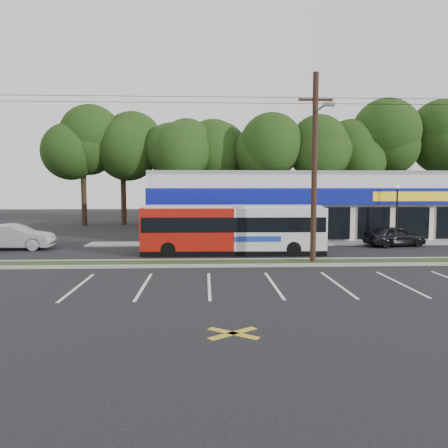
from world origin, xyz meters
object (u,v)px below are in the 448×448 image
(car_dark, at_px, (394,236))
(pedestrian_b, at_px, (287,235))
(pedestrian_a, at_px, (312,232))
(car_silver, at_px, (14,237))
(metrobus, at_px, (233,228))
(lamp_post, at_px, (397,207))
(utility_pole, at_px, (312,161))

(car_dark, bearing_deg, pedestrian_b, 79.03)
(pedestrian_a, bearing_deg, pedestrian_b, 6.51)
(car_dark, height_order, car_silver, car_silver)
(metrobus, xyz_separation_m, pedestrian_a, (5.82, 4.00, -0.69))
(metrobus, bearing_deg, pedestrian_a, 35.29)
(metrobus, bearing_deg, lamp_post, 20.43)
(car_dark, height_order, pedestrian_a, pedestrian_a)
(metrobus, height_order, car_dark, metrobus)
(metrobus, xyz_separation_m, pedestrian_b, (3.86, 2.94, -0.75))
(metrobus, bearing_deg, utility_pole, -41.90)
(metrobus, bearing_deg, car_dark, 15.52)
(car_dark, xyz_separation_m, pedestrian_a, (-5.53, 1.01, 0.17))
(car_silver, bearing_deg, car_dark, -90.52)
(lamp_post, height_order, car_dark, lamp_post)
(car_silver, bearing_deg, utility_pole, -110.21)
(utility_pole, bearing_deg, car_silver, 161.40)
(metrobus, distance_m, pedestrian_b, 4.91)
(car_dark, bearing_deg, pedestrian_a, 68.30)
(car_silver, bearing_deg, pedestrian_b, -90.21)
(car_silver, xyz_separation_m, pedestrian_b, (18.03, 0.44, 0.00))
(lamp_post, relative_size, pedestrian_a, 2.40)
(car_silver, bearing_deg, metrobus, -101.62)
(utility_pole, distance_m, lamp_post, 11.67)
(pedestrian_a, relative_size, pedestrian_b, 1.07)
(lamp_post, height_order, pedestrian_b, lamp_post)
(utility_pole, xyz_separation_m, car_silver, (-18.05, 6.07, -4.59))
(metrobus, relative_size, pedestrian_a, 6.27)
(utility_pole, height_order, car_dark, utility_pole)
(metrobus, relative_size, pedestrian_b, 6.70)
(utility_pole, relative_size, lamp_post, 11.76)
(pedestrian_b, bearing_deg, utility_pole, 91.59)
(pedestrian_a, bearing_deg, lamp_post, 160.89)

